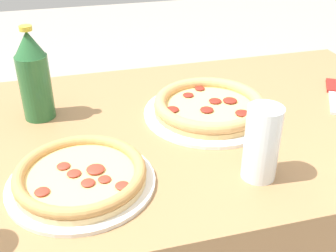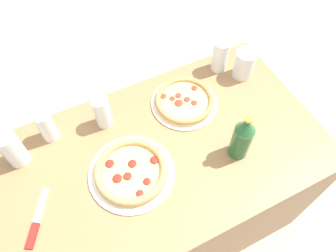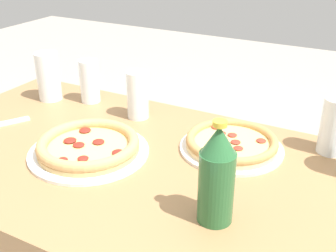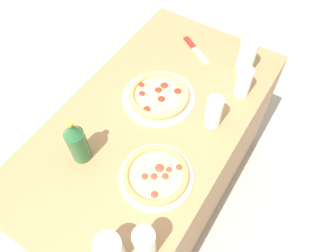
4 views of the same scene
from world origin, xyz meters
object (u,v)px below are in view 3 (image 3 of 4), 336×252
Objects in this scene: glass_orange_juice at (90,83)px; glass_red_wine at (138,97)px; beer_bottle at (217,175)px; pizza_salami at (232,143)px; glass_cola at (49,78)px; glass_mango_juice at (334,128)px; pizza_margherita at (89,146)px.

glass_red_wine is (-0.20, 0.03, 0.00)m from glass_orange_juice.
glass_orange_juice is 0.65× the size of beer_bottle.
glass_cola reaches higher than pizza_salami.
beer_bottle is (-0.72, 0.32, 0.03)m from glass_cola.
glass_mango_juice reaches higher than pizza_salami.
pizza_salami is 0.65m from glass_cola.
glass_orange_juice is 0.20m from glass_red_wine.
glass_mango_juice is (-0.74, -0.02, 0.00)m from glass_orange_juice.
beer_bottle is (-0.59, 0.37, 0.04)m from glass_orange_juice.
glass_red_wine is at bearing 170.79° from glass_orange_juice.
glass_cola reaches higher than glass_mango_juice.
glass_orange_juice reaches higher than pizza_margherita.
pizza_margherita is at bearing 126.73° from glass_orange_juice.
beer_bottle reaches higher than glass_red_wine.
glass_mango_juice is 0.54m from glass_red_wine.
pizza_salami is 1.70× the size of glass_cola.
glass_red_wine is at bearing 5.29° from glass_mango_juice.
glass_red_wine is at bearing -177.57° from glass_cola.
glass_orange_juice is at bearing -53.27° from pizza_margherita.
glass_orange_juice is 0.88× the size of glass_cola.
glass_cola is 0.73× the size of beer_bottle.
pizza_margherita reaches higher than pizza_salami.
glass_cola is at bearing -34.61° from pizza_margherita.
pizza_salami is 1.24× the size of beer_bottle.
glass_red_wine is (0.01, -0.25, 0.04)m from pizza_margherita.
glass_orange_juice is 0.95× the size of glass_mango_juice.
glass_cola is at bearing 19.96° from glass_orange_juice.
glass_orange_juice is (0.21, -0.28, 0.04)m from pizza_margherita.
beer_bottle is (-0.39, 0.34, 0.04)m from glass_red_wine.
glass_orange_juice is at bearing -9.21° from glass_red_wine.
pizza_margherita is 2.20× the size of glass_orange_juice.
pizza_margherita is 0.41m from glass_cola.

